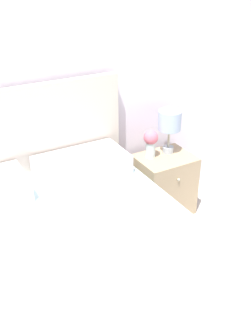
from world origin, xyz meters
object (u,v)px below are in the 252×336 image
at_px(nightstand, 164,184).
at_px(table_lamp, 170,123).
at_px(flower_vase, 151,142).
at_px(bed, 74,278).

xyz_separation_m(nightstand, table_lamp, (0.07, 0.06, 0.53)).
xyz_separation_m(nightstand, flower_vase, (-0.11, 0.06, 0.40)).
bearing_deg(flower_vase, nightstand, -29.77).
bearing_deg(nightstand, table_lamp, 41.79).
bearing_deg(nightstand, bed, -148.12).
height_order(nightstand, flower_vase, flower_vase).
height_order(bed, table_lamp, bed).
xyz_separation_m(bed, table_lamp, (1.19, 0.76, 0.47)).
bearing_deg(table_lamp, flower_vase, 179.99).
relative_size(bed, nightstand, 3.70).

